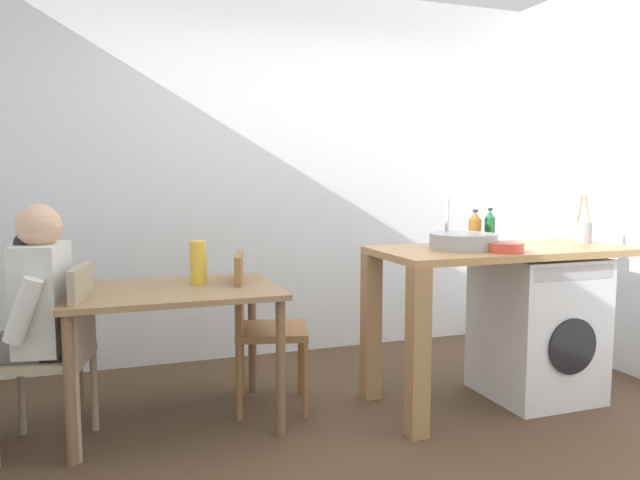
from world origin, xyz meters
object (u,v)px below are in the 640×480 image
object	(u,v)px
vase	(198,262)
dining_table	(173,306)
chair_opposite	(258,321)
bottle_squat_brown	(490,227)
seated_person	(24,314)
chair_person_seat	(61,346)
utensil_crock	(583,232)
mixing_bowl	(506,247)
washing_machine	(536,326)
bottle_tall_green	(475,228)

from	to	relation	value
vase	dining_table	bearing A→B (deg)	-146.31
chair_opposite	bottle_squat_brown	world-z (taller)	bottle_squat_brown
dining_table	seated_person	bearing A→B (deg)	-173.20
chair_person_seat	utensil_crock	bearing A→B (deg)	-81.80
bottle_squat_brown	vase	xyz separation A→B (m)	(-1.78, 0.15, -0.16)
dining_table	chair_opposite	xyz separation A→B (m)	(0.48, 0.07, -0.14)
bottle_squat_brown	mixing_bowl	bearing A→B (deg)	-115.01
bottle_squat_brown	vase	world-z (taller)	bottle_squat_brown
dining_table	bottle_squat_brown	size ratio (longest dim) A/B	5.06
chair_person_seat	seated_person	world-z (taller)	seated_person
washing_machine	vase	distance (m)	2.05
seated_person	mixing_bowl	world-z (taller)	seated_person
seated_person	bottle_tall_green	size ratio (longest dim) A/B	5.67
seated_person	mixing_bowl	xyz separation A→B (m)	(2.43, -0.41, 0.28)
bottle_tall_green	vase	bearing A→B (deg)	173.95
mixing_bowl	vase	size ratio (longest dim) A/B	0.82
mixing_bowl	vase	bearing A→B (deg)	159.43
seated_person	washing_machine	world-z (taller)	seated_person
mixing_bowl	seated_person	bearing A→B (deg)	170.49
dining_table	mixing_bowl	world-z (taller)	mixing_bowl
chair_person_seat	utensil_crock	size ratio (longest dim) A/B	3.00
chair_person_seat	mixing_bowl	world-z (taller)	mixing_bowl
mixing_bowl	utensil_crock	bearing A→B (deg)	18.34
dining_table	bottle_squat_brown	xyz separation A→B (m)	(1.93, -0.05, 0.37)
bottle_tall_green	vase	size ratio (longest dim) A/B	0.89
chair_opposite	bottle_tall_green	bearing A→B (deg)	97.57
chair_opposite	dining_table	bearing A→B (deg)	-68.22
dining_table	seated_person	world-z (taller)	seated_person
dining_table	chair_person_seat	world-z (taller)	chair_person_seat
chair_person_seat	bottle_squat_brown	xyz separation A→B (m)	(2.48, 0.06, 0.51)
chair_opposite	mixing_bowl	xyz separation A→B (m)	(1.25, -0.56, 0.44)
bottle_squat_brown	mixing_bowl	xyz separation A→B (m)	(-0.21, -0.44, -0.07)
chair_opposite	bottle_squat_brown	xyz separation A→B (m)	(1.45, -0.12, 0.51)
dining_table	chair_person_seat	distance (m)	0.57
mixing_bowl	vase	world-z (taller)	vase
washing_machine	utensil_crock	world-z (taller)	utensil_crock
bottle_tall_green	chair_person_seat	bearing A→B (deg)	-179.07
washing_machine	vase	bearing A→B (deg)	168.66
mixing_bowl	bottle_squat_brown	bearing A→B (deg)	64.99
chair_person_seat	bottle_tall_green	bearing A→B (deg)	-78.46
washing_machine	mixing_bowl	size ratio (longest dim) A/B	4.41
seated_person	washing_machine	bearing A→B (deg)	-83.64
seated_person	bottle_squat_brown	size ratio (longest dim) A/B	5.52
chair_person_seat	seated_person	distance (m)	0.23
chair_person_seat	utensil_crock	xyz separation A→B (m)	(3.03, -0.13, 0.48)
dining_table	chair_opposite	distance (m)	0.50
mixing_bowl	utensil_crock	world-z (taller)	utensil_crock
dining_table	bottle_tall_green	distance (m)	1.85
chair_opposite	washing_machine	world-z (taller)	chair_opposite
seated_person	bottle_tall_green	xyz separation A→B (m)	(2.51, 0.01, 0.34)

